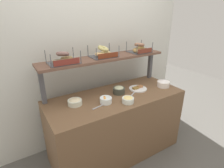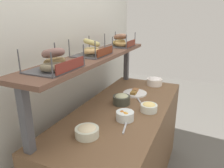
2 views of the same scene
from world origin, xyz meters
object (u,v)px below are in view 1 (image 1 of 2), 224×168
Objects in this scene: bowl_fruit_salad at (106,100)px; bowl_tuna_salad at (119,90)px; serving_plate_white at (138,88)px; bagel_basket_everything at (139,49)px; serving_spoon_near_plate at (101,105)px; serving_spoon_by_edge at (135,92)px; bagel_basket_poppy at (63,59)px; bagel_basket_plain at (103,53)px; bowl_cream_cheese at (163,83)px; bowl_egg_salad at (128,100)px; bowl_potato_salad at (75,102)px.

bowl_tuna_salad reaches higher than bowl_fruit_salad.
bagel_basket_everything is (0.18, 0.23, 0.47)m from serving_plate_white.
serving_spoon_near_plate is 1.11× the size of serving_spoon_by_edge.
serving_spoon_by_edge is (0.45, 0.04, -0.03)m from bowl_fruit_salad.
serving_plate_white is at bearing -15.09° from bagel_basket_poppy.
bagel_basket_plain is 0.55m from bagel_basket_everything.
bagel_basket_everything is at bearing 116.20° from bowl_cream_cheese.
bagel_basket_everything reaches higher than bowl_egg_salad.
serving_spoon_by_edge is (0.53, 0.08, 0.00)m from serving_spoon_near_plate.
bagel_basket_plain is at bearing 144.33° from serving_plate_white.
bowl_tuna_salad reaches higher than serving_spoon_by_edge.
bagel_basket_poppy is 1.15× the size of bagel_basket_everything.
bowl_egg_salad is 0.26m from bowl_tuna_salad.
bagel_basket_poppy is 0.52m from bagel_basket_plain.
bowl_cream_cheese is 0.51× the size of bagel_basket_poppy.
bowl_fruit_salad is at bearing -153.41° from bowl_tuna_salad.
bowl_tuna_salad is at bearing -156.40° from bagel_basket_everything.
bagel_basket_everything is at bearing 23.60° from bowl_tuna_salad.
bowl_fruit_salad is 0.65m from bagel_basket_poppy.
bagel_basket_everything is at bearing 45.80° from serving_spoon_by_edge.
bowl_cream_cheese is at bearing -0.49° from bowl_fruit_salad.
bowl_fruit_salad is 0.09m from serving_spoon_near_plate.
bagel_basket_poppy is at bearing 160.95° from bowl_tuna_salad.
bowl_potato_salad reaches higher than serving_spoon_near_plate.
bowl_tuna_salad is 0.20m from serving_spoon_by_edge.
bowl_egg_salad is 0.58× the size of serving_plate_white.
bowl_tuna_salad is (0.58, -0.01, 0.01)m from bowl_potato_salad.
bowl_tuna_salad is 0.85× the size of serving_spoon_near_plate.
serving_spoon_by_edge is (0.76, -0.10, -0.03)m from bowl_potato_salad.
serving_spoon_by_edge is 0.62m from bagel_basket_everything.
serving_plate_white is 0.71× the size of bagel_basket_poppy.
bowl_cream_cheese is at bearing 9.70° from bowl_egg_salad.
bowl_potato_salad is at bearing -155.70° from bagel_basket_plain.
serving_plate_white reaches higher than serving_spoon_by_edge.
bowl_fruit_salad is 0.75× the size of serving_spoon_near_plate.
bagel_basket_everything is at bearing 41.89° from bowl_egg_salad.
bagel_basket_everything reaches higher than bowl_cream_cheese.
bowl_egg_salad is at bearing -16.49° from serving_spoon_near_plate.
bowl_tuna_salad is 0.50m from bagel_basket_plain.
bagel_basket_everything is at bearing 24.75° from serving_spoon_near_plate.
bowl_cream_cheese reaches higher than bowl_potato_salad.
bagel_basket_plain reaches higher than bowl_fruit_salad.
serving_spoon_by_edge is 0.50× the size of bagel_basket_poppy.
bagel_basket_plain reaches higher than serving_spoon_near_plate.
bagel_basket_poppy reaches higher than bowl_fruit_salad.
bowl_tuna_salad is 0.48× the size of bagel_basket_plain.
bagel_basket_plain is 1.13× the size of bagel_basket_everything.
bowl_egg_salad is 0.42× the size of bagel_basket_plain.
serving_plate_white is at bearing 162.50° from bowl_cream_cheese.
serving_plate_white is 0.64m from serving_spoon_near_plate.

